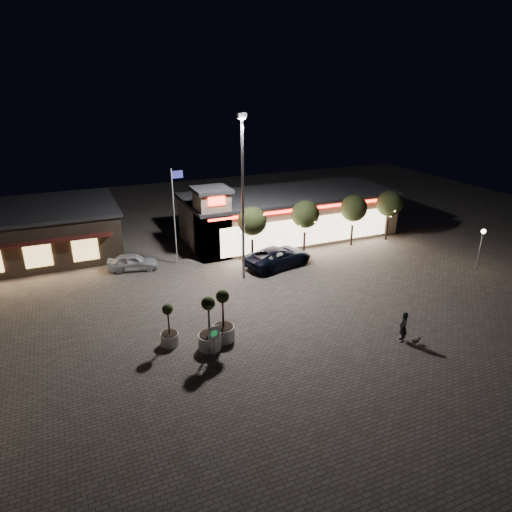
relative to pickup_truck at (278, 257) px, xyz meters
name	(u,v)px	position (x,y,z in m)	size (l,w,h in m)	color
ground	(262,332)	(-5.55, -9.18, -0.82)	(90.00, 90.00, 0.00)	#6E6259
retail_building	(285,214)	(3.95, 6.63, 1.39)	(20.40, 8.40, 6.10)	tan
restaurant_building	(19,233)	(-19.55, 10.79, 1.34)	(16.40, 11.00, 4.30)	#382D23
floodlight_pole	(243,190)	(-3.55, -1.18, 6.20)	(0.60, 0.40, 12.38)	gray
flagpole	(175,209)	(-7.45, 3.82, 3.92)	(0.95, 0.10, 8.00)	white
lamp_post_east	(482,242)	(14.45, -7.18, 1.64)	(0.36, 0.36, 3.48)	gray
string_tree_a	(252,221)	(-1.55, 1.82, 2.74)	(2.42, 2.42, 4.79)	#332319
string_tree_b	(305,214)	(3.45, 1.82, 2.74)	(2.42, 2.42, 4.79)	#332319
string_tree_c	(354,208)	(8.45, 1.82, 2.74)	(2.42, 2.42, 4.79)	#332319
string_tree_d	(389,204)	(12.45, 1.82, 2.74)	(2.42, 2.42, 4.79)	#332319
pickup_truck	(278,257)	(0.00, 0.00, 0.00)	(2.72, 5.90, 1.64)	black
white_sedan	(133,262)	(-11.16, 3.93, -0.13)	(1.62, 4.02, 1.37)	silver
pedestrian	(403,327)	(1.67, -13.36, 0.12)	(0.69, 0.45, 1.89)	black
dog	(417,340)	(2.25, -13.98, -0.54)	(0.53, 0.23, 0.28)	#59514C
planter_left	(169,332)	(-11.05, -8.26, -0.01)	(1.06, 1.06, 2.61)	silver
planter_mid	(209,333)	(-9.03, -9.58, 0.20)	(1.34, 1.34, 3.29)	silver
planter_right	(223,325)	(-7.99, -9.03, 0.19)	(1.33, 1.33, 3.27)	silver
valet_sign	(214,336)	(-9.06, -10.55, 0.55)	(0.65, 0.12, 1.96)	gray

